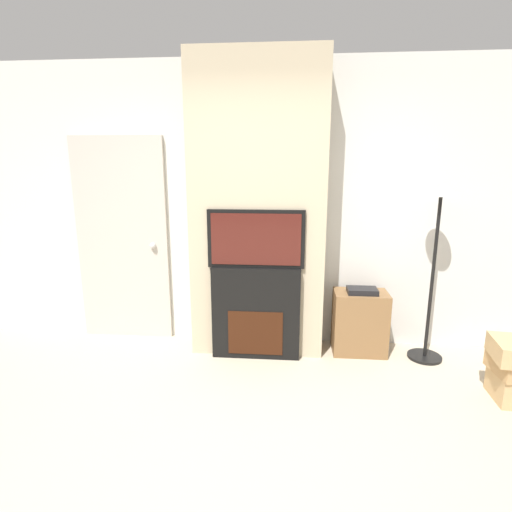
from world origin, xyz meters
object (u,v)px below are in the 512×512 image
at_px(fireplace, 256,313).
at_px(television, 256,239).
at_px(floor_lamp, 435,249).
at_px(media_stand, 360,322).

xyz_separation_m(fireplace, television, (0.00, -0.00, 0.69)).
distance_m(fireplace, television, 0.69).
height_order(fireplace, floor_lamp, floor_lamp).
xyz_separation_m(fireplace, floor_lamp, (1.57, 0.09, 0.61)).
bearing_deg(fireplace, television, -90.00).
height_order(fireplace, media_stand, fireplace).
xyz_separation_m(floor_lamp, media_stand, (-0.60, 0.08, -0.73)).
height_order(fireplace, television, television).
relative_size(television, media_stand, 1.32).
relative_size(fireplace, floor_lamp, 0.54).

